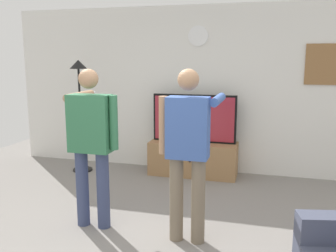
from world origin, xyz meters
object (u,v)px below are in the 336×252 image
(tv_stand, at_px, (193,159))
(framed_picture, at_px, (328,64))
(floor_lamp, at_px, (79,93))
(person_standing_nearer_couch, at_px, (188,146))
(television, at_px, (194,118))
(person_standing_nearer_lamp, at_px, (91,138))
(wall_clock, at_px, (198,36))

(tv_stand, distance_m, framed_picture, 2.48)
(floor_lamp, distance_m, person_standing_nearer_couch, 2.93)
(television, bearing_deg, person_standing_nearer_lamp, -108.16)
(framed_picture, relative_size, floor_lamp, 0.34)
(television, bearing_deg, framed_picture, 7.28)
(person_standing_nearer_lamp, bearing_deg, television, 71.84)
(tv_stand, relative_size, television, 1.04)
(wall_clock, xyz_separation_m, floor_lamp, (-1.83, -0.56, -0.90))
(floor_lamp, bearing_deg, person_standing_nearer_couch, -40.43)
(television, distance_m, floor_lamp, 1.90)
(television, xyz_separation_m, floor_lamp, (-1.83, -0.32, 0.40))
(floor_lamp, bearing_deg, person_standing_nearer_lamp, -58.32)
(framed_picture, distance_m, floor_lamp, 3.85)
(framed_picture, height_order, person_standing_nearer_lamp, framed_picture)
(floor_lamp, bearing_deg, wall_clock, 17.09)
(framed_picture, bearing_deg, tv_stand, -171.38)
(wall_clock, relative_size, person_standing_nearer_couch, 0.18)
(wall_clock, xyz_separation_m, framed_picture, (1.95, 0.00, -0.44))
(framed_picture, xyz_separation_m, person_standing_nearer_lamp, (-2.65, -2.40, -0.77))
(tv_stand, relative_size, framed_picture, 2.21)
(framed_picture, bearing_deg, person_standing_nearer_lamp, -137.87)
(television, relative_size, person_standing_nearer_lamp, 0.76)
(television, xyz_separation_m, person_standing_nearer_lamp, (-0.71, -2.15, 0.09))
(person_standing_nearer_lamp, height_order, person_standing_nearer_couch, person_standing_nearer_couch)
(tv_stand, distance_m, television, 0.65)
(framed_picture, distance_m, person_standing_nearer_lamp, 3.66)
(person_standing_nearer_lamp, bearing_deg, framed_picture, 42.13)
(person_standing_nearer_couch, bearing_deg, person_standing_nearer_lamp, 176.92)
(floor_lamp, distance_m, person_standing_nearer_lamp, 2.17)
(tv_stand, xyz_separation_m, person_standing_nearer_couch, (0.38, -2.16, 0.73))
(tv_stand, xyz_separation_m, television, (0.00, 0.05, 0.65))
(framed_picture, distance_m, person_standing_nearer_couch, 3.01)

